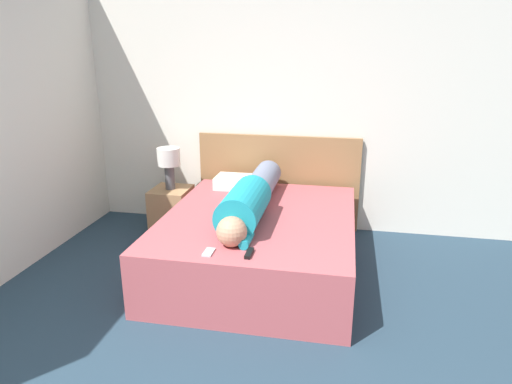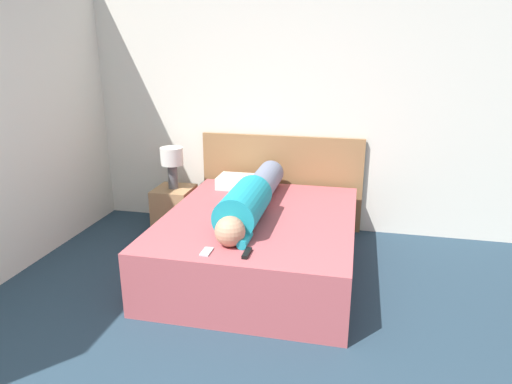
% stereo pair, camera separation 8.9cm
% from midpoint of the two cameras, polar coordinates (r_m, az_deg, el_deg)
% --- Properties ---
extents(wall_back, '(5.25, 0.06, 2.60)m').
position_cam_midpoint_polar(wall_back, '(4.74, 4.15, 10.88)').
color(wall_back, silver).
rests_on(wall_back, ground_plane).
extents(bed, '(1.58, 1.91, 0.51)m').
position_cam_midpoint_polar(bed, '(3.94, 1.11, -6.35)').
color(bed, '#A84C51').
rests_on(bed, ground_plane).
extents(headboard, '(1.70, 0.04, 0.99)m').
position_cam_midpoint_polar(headboard, '(4.84, 3.65, 1.27)').
color(headboard, olive).
rests_on(headboard, ground_plane).
extents(nightstand, '(0.38, 0.41, 0.45)m').
position_cam_midpoint_polar(nightstand, '(4.90, -9.61, -2.03)').
color(nightstand, '#A37A51').
rests_on(nightstand, ground_plane).
extents(table_lamp, '(0.23, 0.23, 0.43)m').
position_cam_midpoint_polar(table_lamp, '(4.75, -9.93, 3.90)').
color(table_lamp, '#4C4C51').
rests_on(table_lamp, nightstand).
extents(person_lying, '(0.32, 1.66, 0.32)m').
position_cam_midpoint_polar(person_lying, '(3.82, 0.08, -0.78)').
color(person_lying, tan).
rests_on(person_lying, bed).
extents(pillow_near_headboard, '(0.51, 0.30, 0.12)m').
position_cam_midpoint_polar(pillow_near_headboard, '(4.57, -1.01, 1.23)').
color(pillow_near_headboard, silver).
rests_on(pillow_near_headboard, bed).
extents(tv_remote, '(0.04, 0.15, 0.02)m').
position_cam_midpoint_polar(tv_remote, '(3.14, -0.33, -7.66)').
color(tv_remote, black).
rests_on(tv_remote, bed).
extents(cell_phone, '(0.06, 0.13, 0.01)m').
position_cam_midpoint_polar(cell_phone, '(3.19, -5.39, -7.44)').
color(cell_phone, '#B2B7BC').
rests_on(cell_phone, bed).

